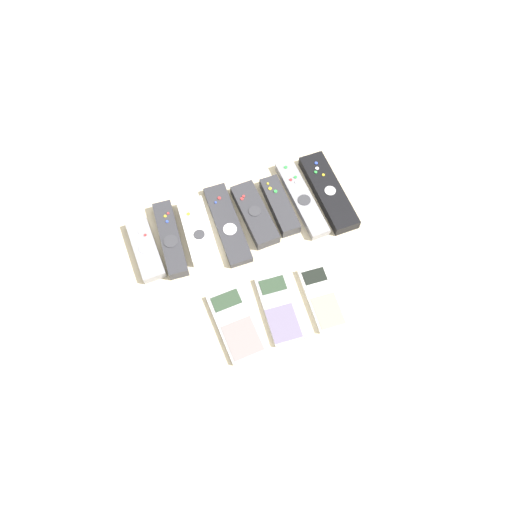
{
  "coord_description": "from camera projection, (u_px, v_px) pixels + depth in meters",
  "views": [
    {
      "loc": [
        -0.17,
        -0.43,
        0.97
      ],
      "look_at": [
        0.0,
        0.03,
        0.01
      ],
      "focal_mm": 35.0,
      "sensor_mm": 36.0,
      "label": 1
    }
  ],
  "objects": [
    {
      "name": "remote_0",
      "position": [
        145.0,
        250.0,
        1.09
      ],
      "size": [
        0.05,
        0.15,
        0.02
      ],
      "rotation": [
        0.0,
        0.0,
        0.02
      ],
      "color": "gray",
      "rests_on": "ground_plane"
    },
    {
      "name": "remote_5",
      "position": [
        280.0,
        206.0,
        1.14
      ],
      "size": [
        0.04,
        0.15,
        0.03
      ],
      "rotation": [
        0.0,
        0.0,
        0.0
      ],
      "color": "#333338",
      "rests_on": "ground_plane"
    },
    {
      "name": "remote_7",
      "position": [
        328.0,
        192.0,
        1.16
      ],
      "size": [
        0.06,
        0.21,
        0.03
      ],
      "rotation": [
        0.0,
        0.0,
        0.01
      ],
      "color": "black",
      "rests_on": "ground_plane"
    },
    {
      "name": "remote_4",
      "position": [
        255.0,
        214.0,
        1.13
      ],
      "size": [
        0.06,
        0.17,
        0.03
      ],
      "rotation": [
        0.0,
        0.0,
        0.04
      ],
      "color": "#333338",
      "rests_on": "ground_plane"
    },
    {
      "name": "calculator_1",
      "position": [
        280.0,
        308.0,
        1.03
      ],
      "size": [
        0.08,
        0.16,
        0.01
      ],
      "rotation": [
        0.0,
        0.0,
        -0.07
      ],
      "color": "#B2B2B7",
      "rests_on": "ground_plane"
    },
    {
      "name": "calculator_2",
      "position": [
        322.0,
        298.0,
        1.04
      ],
      "size": [
        0.07,
        0.15,
        0.01
      ],
      "rotation": [
        0.0,
        0.0,
        -0.06
      ],
      "color": "silver",
      "rests_on": "ground_plane"
    },
    {
      "name": "remote_2",
      "position": [
        198.0,
        231.0,
        1.11
      ],
      "size": [
        0.07,
        0.16,
        0.03
      ],
      "rotation": [
        0.0,
        0.0,
        -0.06
      ],
      "color": "white",
      "rests_on": "ground_plane"
    },
    {
      "name": "remote_1",
      "position": [
        170.0,
        239.0,
        1.1
      ],
      "size": [
        0.05,
        0.19,
        0.03
      ],
      "rotation": [
        0.0,
        0.0,
        -0.07
      ],
      "color": "#333338",
      "rests_on": "ground_plane"
    },
    {
      "name": "calculator_0",
      "position": [
        236.0,
        324.0,
        1.02
      ],
      "size": [
        0.08,
        0.16,
        0.01
      ],
      "rotation": [
        0.0,
        0.0,
        0.05
      ],
      "color": "#B2B2B7",
      "rests_on": "ground_plane"
    },
    {
      "name": "remote_3",
      "position": [
        227.0,
        224.0,
        1.12
      ],
      "size": [
        0.06,
        0.21,
        0.02
      ],
      "rotation": [
        0.0,
        0.0,
        -0.02
      ],
      "color": "#333338",
      "rests_on": "ground_plane"
    },
    {
      "name": "ground_plane",
      "position": [
        261.0,
        271.0,
        1.08
      ],
      "size": [
        3.0,
        3.0,
        0.0
      ],
      "primitive_type": "plane",
      "color": "beige"
    },
    {
      "name": "remote_6",
      "position": [
        302.0,
        198.0,
        1.15
      ],
      "size": [
        0.05,
        0.22,
        0.02
      ],
      "rotation": [
        0.0,
        0.0,
        0.03
      ],
      "color": "gray",
      "rests_on": "ground_plane"
    }
  ]
}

